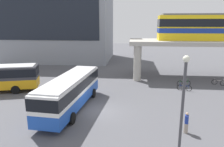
{
  "coord_description": "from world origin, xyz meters",
  "views": [
    {
      "loc": [
        3.14,
        -18.64,
        8.15
      ],
      "look_at": [
        0.63,
        6.29,
        2.2
      ],
      "focal_mm": 33.98,
      "sensor_mm": 36.0,
      "label": 1
    }
  ],
  "objects_px": {
    "bicycle_silver": "(219,82)",
    "pedestrian_at_kerb": "(186,123)",
    "bicycle_blue": "(184,88)",
    "bicycle_green": "(184,83)",
    "station_building": "(60,19)",
    "bus_main": "(71,89)"
  },
  "relations": [
    {
      "from": "station_building",
      "to": "bicycle_blue",
      "type": "xyz_separation_m",
      "value": [
        23.08,
        -21.9,
        -8.8
      ]
    },
    {
      "from": "bus_main",
      "to": "bicycle_green",
      "type": "bearing_deg",
      "value": 35.53
    },
    {
      "from": "pedestrian_at_kerb",
      "to": "bicycle_green",
      "type": "bearing_deg",
      "value": 78.13
    },
    {
      "from": "bicycle_blue",
      "to": "bicycle_silver",
      "type": "relative_size",
      "value": 1.02
    },
    {
      "from": "station_building",
      "to": "bicycle_blue",
      "type": "height_order",
      "value": "station_building"
    },
    {
      "from": "station_building",
      "to": "bicycle_silver",
      "type": "height_order",
      "value": "station_building"
    },
    {
      "from": "station_building",
      "to": "bicycle_silver",
      "type": "relative_size",
      "value": 13.7
    },
    {
      "from": "bicycle_blue",
      "to": "bicycle_silver",
      "type": "bearing_deg",
      "value": 29.52
    },
    {
      "from": "station_building",
      "to": "pedestrian_at_kerb",
      "type": "distance_m",
      "value": 39.59
    },
    {
      "from": "station_building",
      "to": "bus_main",
      "type": "bearing_deg",
      "value": -69.56
    },
    {
      "from": "bicycle_blue",
      "to": "pedestrian_at_kerb",
      "type": "bearing_deg",
      "value": -102.08
    },
    {
      "from": "bus_main",
      "to": "pedestrian_at_kerb",
      "type": "relative_size",
      "value": 6.77
    },
    {
      "from": "bicycle_blue",
      "to": "bicycle_green",
      "type": "relative_size",
      "value": 0.95
    },
    {
      "from": "bicycle_silver",
      "to": "pedestrian_at_kerb",
      "type": "xyz_separation_m",
      "value": [
        -7.5,
        -13.69,
        0.42
      ]
    },
    {
      "from": "bus_main",
      "to": "bicycle_silver",
      "type": "height_order",
      "value": "bus_main"
    },
    {
      "from": "bicycle_blue",
      "to": "pedestrian_at_kerb",
      "type": "relative_size",
      "value": 1.02
    },
    {
      "from": "bus_main",
      "to": "bicycle_green",
      "type": "relative_size",
      "value": 6.27
    },
    {
      "from": "bicycle_blue",
      "to": "bicycle_silver",
      "type": "xyz_separation_m",
      "value": [
        5.19,
        2.94,
        0.0
      ]
    },
    {
      "from": "station_building",
      "to": "bicycle_green",
      "type": "xyz_separation_m",
      "value": [
        23.47,
        -19.84,
        -8.8
      ]
    },
    {
      "from": "pedestrian_at_kerb",
      "to": "bicycle_silver",
      "type": "bearing_deg",
      "value": 61.3
    },
    {
      "from": "bus_main",
      "to": "bicycle_silver",
      "type": "bearing_deg",
      "value": 29.62
    },
    {
      "from": "bicycle_green",
      "to": "pedestrian_at_kerb",
      "type": "bearing_deg",
      "value": -101.87
    }
  ]
}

